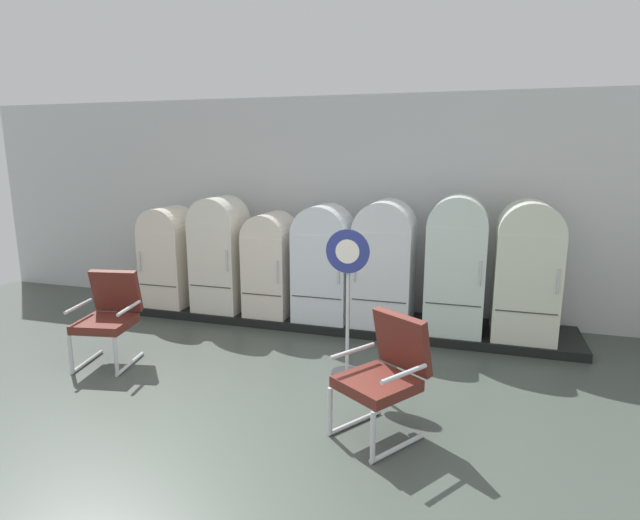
{
  "coord_description": "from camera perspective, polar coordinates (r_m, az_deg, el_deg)",
  "views": [
    {
      "loc": [
        1.73,
        -3.28,
        2.26
      ],
      "look_at": [
        -0.1,
        2.75,
        0.92
      ],
      "focal_mm": 28.8,
      "sensor_mm": 36.0,
      "label": 1
    }
  ],
  "objects": [
    {
      "name": "display_plinth",
      "position": [
        6.9,
        1.47,
        -6.64
      ],
      "size": [
        6.09,
        0.95,
        0.11
      ],
      "primitive_type": "cube",
      "color": "black",
      "rests_on": "ground"
    },
    {
      "name": "ground",
      "position": [
        4.35,
        -9.87,
        -19.83
      ],
      "size": [
        12.0,
        10.0,
        0.05
      ],
      "primitive_type": "cube",
      "color": "#404841"
    },
    {
      "name": "refrigerator_2",
      "position": [
        6.86,
        -5.5,
        -0.08
      ],
      "size": [
        0.58,
        0.7,
        1.36
      ],
      "color": "silver",
      "rests_on": "display_plinth"
    },
    {
      "name": "back_wall",
      "position": [
        7.19,
        2.89,
        6.0
      ],
      "size": [
        11.76,
        0.12,
        2.99
      ],
      "color": "silver",
      "rests_on": "ground"
    },
    {
      "name": "sign_stand",
      "position": [
        5.16,
        3.06,
        -5.25
      ],
      "size": [
        0.44,
        0.32,
        1.52
      ],
      "color": "#2D2D30",
      "rests_on": "ground"
    },
    {
      "name": "armchair_left",
      "position": [
        6.0,
        -22.39,
        -5.46
      ],
      "size": [
        0.68,
        0.74,
        0.99
      ],
      "color": "silver",
      "rests_on": "ground"
    },
    {
      "name": "refrigerator_5",
      "position": [
        6.29,
        14.87,
        -0.1
      ],
      "size": [
        0.68,
        0.61,
        1.65
      ],
      "color": "silver",
      "rests_on": "display_plinth"
    },
    {
      "name": "refrigerator_4",
      "position": [
        6.43,
        7.17,
        0.02
      ],
      "size": [
        0.71,
        0.69,
        1.57
      ],
      "color": "white",
      "rests_on": "display_plinth"
    },
    {
      "name": "refrigerator_0",
      "position": [
        7.55,
        -16.44,
        0.7
      ],
      "size": [
        0.62,
        0.65,
        1.39
      ],
      "color": "silver",
      "rests_on": "display_plinth"
    },
    {
      "name": "refrigerator_1",
      "position": [
        7.13,
        -11.05,
        1.06
      ],
      "size": [
        0.65,
        0.65,
        1.55
      ],
      "color": "silver",
      "rests_on": "display_plinth"
    },
    {
      "name": "refrigerator_6",
      "position": [
        6.38,
        21.99,
        -0.66
      ],
      "size": [
        0.71,
        0.72,
        1.61
      ],
      "color": "silver",
      "rests_on": "display_plinth"
    },
    {
      "name": "refrigerator_3",
      "position": [
        6.58,
        0.36,
        0.04
      ],
      "size": [
        0.69,
        0.63,
        1.49
      ],
      "color": "white",
      "rests_on": "display_plinth"
    },
    {
      "name": "armchair_right",
      "position": [
        4.21,
        7.29,
        -12.04
      ],
      "size": [
        0.81,
        0.84,
        0.99
      ],
      "color": "silver",
      "rests_on": "ground"
    }
  ]
}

